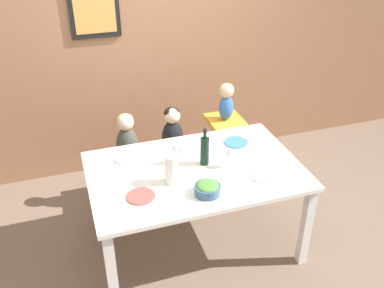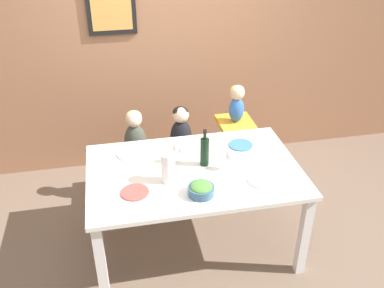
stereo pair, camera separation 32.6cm
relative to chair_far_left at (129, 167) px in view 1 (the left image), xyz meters
The scene contains 18 objects.
ground_plane 0.94m from the chair_far_left, 62.80° to the right, with size 14.00×14.00×0.00m, color #705B4C.
wall_back 1.26m from the chair_far_left, 60.57° to the left, with size 10.00×0.09×2.70m.
dining_table 0.91m from the chair_far_left, 62.80° to the right, with size 1.63×1.04×0.77m.
chair_far_left is the anchor object (origin of this frame).
chair_far_center 0.43m from the chair_far_left, ahead, with size 0.38×0.43×0.45m.
chair_right_highchair 0.97m from the chair_far_left, ahead, with size 0.33×0.37×0.73m.
person_child_left 0.32m from the chair_far_left, 90.00° to the left, with size 0.20×0.18×0.48m.
person_child_center 0.53m from the chair_far_left, ahead, with size 0.20×0.18×0.48m.
person_baby_right 1.11m from the chair_far_left, ahead, with size 0.14×0.14×0.36m.
wine_bottle 1.01m from the chair_far_left, 55.83° to the right, with size 0.07×0.07×0.31m.
paper_towel_roll 1.03m from the chair_far_left, 78.61° to the right, with size 0.10×0.10×0.23m.
wine_glass_near 1.16m from the chair_far_left, 51.36° to the right, with size 0.07×0.07×0.17m.
wine_glass_far 0.86m from the chair_far_left, 66.36° to the right, with size 0.07×0.07×0.17m.
salad_bowl_large 1.23m from the chair_far_left, 70.81° to the right, with size 0.19×0.19×0.09m.
dinner_plate_front_left 1.05m from the chair_far_left, 94.66° to the right, with size 0.20×0.20×0.01m.
dinner_plate_back_left 0.61m from the chair_far_left, 99.53° to the right, with size 0.20×0.20×0.01m.
dinner_plate_back_right 1.06m from the chair_far_left, 30.25° to the right, with size 0.20×0.20×0.01m.
dinner_plate_front_right 1.38m from the chair_far_left, 50.17° to the right, with size 0.20×0.20×0.01m.
Camera 1 is at (-0.87, -2.58, 2.62)m, focal length 40.00 mm.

